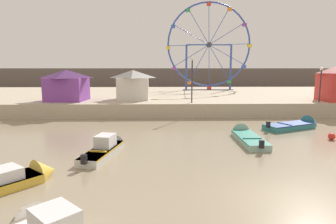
% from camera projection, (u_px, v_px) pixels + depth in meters
% --- Properties ---
extents(ground_plane, '(240.00, 240.00, 0.00)m').
position_uv_depth(ground_plane, '(287.00, 201.00, 9.94)').
color(ground_plane, gray).
extents(quay_promenade, '(110.00, 23.03, 1.31)m').
position_uv_depth(quay_promenade, '(194.00, 98.00, 37.36)').
color(quay_promenade, '#B7A88E').
rests_on(quay_promenade, ground_plane).
extents(distant_town_skyline, '(140.00, 3.00, 4.40)m').
position_uv_depth(distant_town_skyline, '(181.00, 79.00, 60.11)').
color(distant_town_skyline, '#564C47').
rests_on(distant_town_skyline, ground_plane).
extents(motorboat_teal_painted, '(5.22, 3.37, 1.36)m').
position_uv_depth(motorboat_teal_painted, '(299.00, 125.00, 21.91)').
color(motorboat_teal_painted, teal).
rests_on(motorboat_teal_painted, ground_plane).
extents(motorboat_mustard_yellow, '(3.49, 3.77, 1.26)m').
position_uv_depth(motorboat_mustard_yellow, '(17.00, 179.00, 11.28)').
color(motorboat_mustard_yellow, gold).
rests_on(motorboat_mustard_yellow, ground_plane).
extents(motorboat_pale_grey, '(2.02, 5.09, 1.35)m').
position_uv_depth(motorboat_pale_grey, '(108.00, 147.00, 15.69)').
color(motorboat_pale_grey, silver).
rests_on(motorboat_pale_grey, ground_plane).
extents(motorboat_seafoam, '(1.34, 5.41, 1.22)m').
position_uv_depth(motorboat_seafoam, '(245.00, 135.00, 18.66)').
color(motorboat_seafoam, '#93BCAD').
rests_on(motorboat_seafoam, ground_plane).
extents(ferris_wheel_blue_frame, '(12.32, 1.20, 12.49)m').
position_uv_depth(ferris_wheel_blue_frame, '(209.00, 46.00, 41.29)').
color(ferris_wheel_blue_frame, '#334CA8').
rests_on(ferris_wheel_blue_frame, quay_promenade).
extents(carnival_booth_white_ticket, '(3.49, 3.10, 3.00)m').
position_uv_depth(carnival_booth_white_ticket, '(133.00, 84.00, 29.53)').
color(carnival_booth_white_ticket, silver).
rests_on(carnival_booth_white_ticket, quay_promenade).
extents(carnival_booth_purple_stall, '(4.13, 3.90, 3.04)m').
position_uv_depth(carnival_booth_purple_stall, '(67.00, 85.00, 28.32)').
color(carnival_booth_purple_stall, purple).
rests_on(carnival_booth_purple_stall, quay_promenade).
extents(promenade_lamp_near, '(0.32, 0.32, 3.30)m').
position_uv_depth(promenade_lamp_near, '(321.00, 79.00, 26.90)').
color(promenade_lamp_near, '#2D2D33').
rests_on(promenade_lamp_near, quay_promenade).
extents(promenade_lamp_far, '(0.32, 0.32, 4.21)m').
position_uv_depth(promenade_lamp_far, '(192.00, 73.00, 26.51)').
color(promenade_lamp_far, '#2D2D33').
rests_on(promenade_lamp_far, quay_promenade).
extents(mooring_buoy_orange, '(0.44, 0.44, 0.44)m').
position_uv_depth(mooring_buoy_orange, '(332.00, 136.00, 18.30)').
color(mooring_buoy_orange, red).
rests_on(mooring_buoy_orange, ground_plane).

